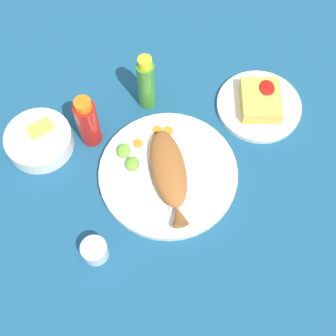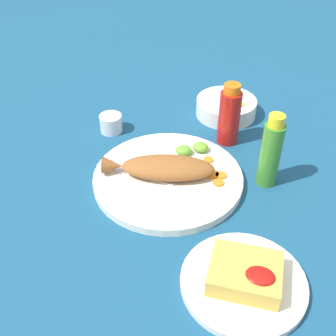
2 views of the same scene
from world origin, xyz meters
TOP-DOWN VIEW (x-y plane):
  - ground_plane at (0.00, 0.00)m, footprint 4.00×4.00m
  - main_plate at (0.00, 0.00)m, footprint 0.33×0.33m
  - fried_fish at (-0.01, -0.00)m, footprint 0.25×0.12m
  - fork_near at (-0.08, -0.01)m, footprint 0.18×0.04m
  - fork_far at (-0.08, 0.03)m, footprint 0.18×0.05m
  - carrot_slice_near at (0.11, 0.00)m, footprint 0.02×0.02m
  - carrot_slice_mid at (0.09, 0.02)m, footprint 0.03×0.03m
  - carrot_slice_far at (0.11, 0.03)m, footprint 0.02×0.02m
  - carrot_slice_extra at (0.08, 0.07)m, footprint 0.02×0.02m
  - lime_wedge_main at (0.05, 0.11)m, footprint 0.04×0.03m
  - lime_wedge_side at (0.02, 0.08)m, footprint 0.04×0.03m
  - hot_sauce_bottle_red at (0.10, 0.19)m, footprint 0.05×0.05m
  - hot_sauce_bottle_green at (0.21, 0.05)m, footprint 0.04×0.04m
  - salt_cup at (-0.19, 0.16)m, footprint 0.06×0.06m
  - side_plate_fries at (0.19, -0.23)m, footprint 0.22×0.22m
  - fries_pile at (0.19, -0.23)m, footprint 0.12×0.10m
  - guacamole_bowl at (0.08, 0.31)m, footprint 0.16×0.16m

SIDE VIEW (x-z plane):
  - ground_plane at x=0.00m, z-range 0.00..0.00m
  - side_plate_fries at x=0.19m, z-range 0.00..0.01m
  - main_plate at x=0.00m, z-range 0.00..0.02m
  - salt_cup at x=-0.19m, z-range 0.00..0.04m
  - fork_near at x=-0.08m, z-range 0.02..0.02m
  - fork_far at x=-0.08m, z-range 0.02..0.02m
  - carrot_slice_near at x=0.11m, z-range 0.02..0.02m
  - carrot_slice_mid at x=0.09m, z-range 0.02..0.02m
  - carrot_slice_far at x=0.11m, z-range 0.02..0.02m
  - carrot_slice_extra at x=0.08m, z-range 0.02..0.02m
  - guacamole_bowl at x=0.08m, z-range 0.00..0.06m
  - lime_wedge_side at x=0.02m, z-range 0.02..0.04m
  - lime_wedge_main at x=0.05m, z-range 0.02..0.04m
  - fries_pile at x=0.19m, z-range 0.01..0.05m
  - fried_fish at x=-0.01m, z-range 0.02..0.06m
  - hot_sauce_bottle_red at x=0.10m, z-range 0.00..0.15m
  - hot_sauce_bottle_green at x=0.21m, z-range 0.00..0.17m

